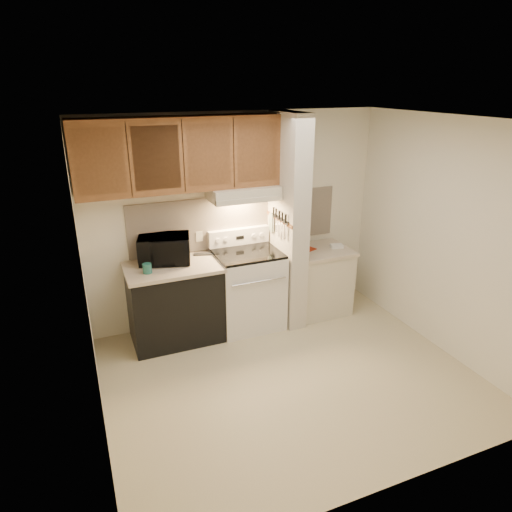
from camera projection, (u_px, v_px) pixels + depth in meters
floor at (289, 376)px, 4.63m from camera, size 3.60×3.60×0.00m
ceiling at (297, 121)px, 3.74m from camera, size 3.60×3.60×0.00m
wall_back at (237, 219)px, 5.48m from camera, size 3.60×2.50×0.02m
wall_left at (86, 295)px, 3.54m from camera, size 0.02×3.00×2.50m
wall_right at (445, 238)px, 4.83m from camera, size 0.02×3.00×2.50m
backsplash at (237, 221)px, 5.47m from camera, size 2.60×0.02×0.63m
range_body at (248, 290)px, 5.47m from camera, size 0.76×0.65×0.92m
oven_window at (258, 298)px, 5.18m from camera, size 0.50×0.01×0.30m
oven_handle at (259, 282)px, 5.07m from camera, size 0.65×0.02×0.02m
cooktop at (247, 253)px, 5.29m from camera, size 0.74×0.64×0.03m
range_backguard at (239, 236)px, 5.50m from camera, size 0.76×0.08×0.20m
range_display at (240, 238)px, 5.46m from camera, size 0.10×0.01×0.04m
range_knob_left_outer at (218, 240)px, 5.36m from camera, size 0.05×0.02×0.05m
range_knob_left_inner at (226, 239)px, 5.40m from camera, size 0.05×0.02×0.05m
range_knob_right_inner at (254, 236)px, 5.52m from camera, size 0.05×0.02×0.05m
range_knob_right_outer at (262, 235)px, 5.56m from camera, size 0.05×0.02×0.05m
dishwasher_front at (175, 304)px, 5.17m from camera, size 1.00×0.63×0.87m
left_countertop at (173, 267)px, 5.01m from camera, size 1.04×0.67×0.04m
spoon_rest at (203, 254)px, 5.31m from camera, size 0.22×0.13×0.01m
teal_jar at (147, 268)px, 4.79m from camera, size 0.11×0.11×0.11m
outlet at (199, 237)px, 5.34m from camera, size 0.08×0.01×0.12m
microwave at (164, 249)px, 5.05m from camera, size 0.63×0.50×0.31m
partition_pillar at (288, 222)px, 5.36m from camera, size 0.22×0.70×2.50m
pillar_trim at (279, 219)px, 5.30m from camera, size 0.01×0.70×0.04m
knife_strip at (280, 219)px, 5.25m from camera, size 0.02×0.42×0.04m
knife_blade_a at (286, 232)px, 5.13m from camera, size 0.01×0.03×0.16m
knife_handle_a at (286, 219)px, 5.08m from camera, size 0.02×0.02×0.10m
knife_blade_b at (282, 230)px, 5.22m from camera, size 0.01×0.04×0.18m
knife_handle_b at (282, 217)px, 5.16m from camera, size 0.02×0.02×0.10m
knife_blade_c at (279, 229)px, 5.28m from camera, size 0.01×0.04×0.20m
knife_handle_c at (280, 215)px, 5.22m from camera, size 0.02×0.02×0.10m
knife_blade_d at (277, 226)px, 5.34m from camera, size 0.01×0.04×0.16m
knife_handle_d at (276, 213)px, 5.30m from camera, size 0.02×0.02×0.10m
knife_blade_e at (273, 224)px, 5.43m from camera, size 0.01×0.04×0.18m
knife_handle_e at (274, 211)px, 5.36m from camera, size 0.02×0.02×0.10m
oven_mitt at (272, 222)px, 5.47m from camera, size 0.03×0.09×0.22m
right_cab_base at (318, 282)px, 5.83m from camera, size 0.70×0.60×0.81m
right_countertop at (320, 251)px, 5.67m from camera, size 0.74×0.64×0.04m
red_folder at (304, 248)px, 5.69m from camera, size 0.28×0.32×0.01m
white_box at (337, 246)px, 5.71m from camera, size 0.17×0.13×0.04m
range_hood at (243, 192)px, 5.15m from camera, size 0.78×0.44×0.15m
hood_lip at (250, 201)px, 4.99m from camera, size 0.78×0.04×0.06m
upper_cabinets at (180, 154)px, 4.78m from camera, size 2.18×0.33×0.77m
cab_door_a at (99, 162)px, 4.35m from camera, size 0.46×0.01×0.63m
cab_gap_a at (129, 160)px, 4.45m from camera, size 0.01×0.01×0.73m
cab_door_b at (157, 158)px, 4.55m from camera, size 0.46×0.01×0.63m
cab_gap_b at (183, 156)px, 4.64m from camera, size 0.01×0.01×0.73m
cab_door_c at (209, 155)px, 4.74m from camera, size 0.46×0.01×0.63m
cab_gap_c at (234, 153)px, 4.84m from camera, size 0.01×0.01×0.73m
cab_door_d at (257, 152)px, 4.94m from camera, size 0.46×0.01×0.63m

